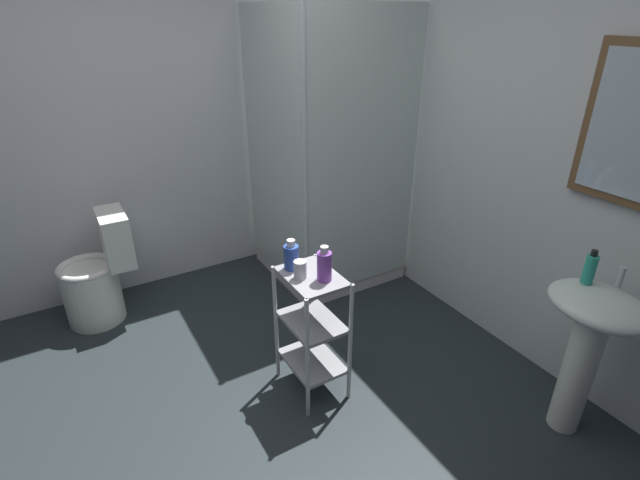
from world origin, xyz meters
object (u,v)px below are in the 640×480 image
(toilet, at_px, (98,278))
(storage_cart, at_px, (312,324))
(shower_stall, at_px, (324,223))
(shampoo_bottle_blue, at_px, (291,256))
(conditioner_bottle_purple, at_px, (324,265))
(hand_soap_bottle, at_px, (590,268))
(pedestal_sink, at_px, (590,335))
(rinse_cup, at_px, (300,270))

(toilet, xyz_separation_m, storage_cart, (1.33, 0.91, 0.12))
(shower_stall, xyz_separation_m, storage_cart, (1.04, -0.70, -0.03))
(shampoo_bottle_blue, distance_m, conditioner_bottle_purple, 0.21)
(toilet, xyz_separation_m, hand_soap_bottle, (2.15, 1.93, 0.57))
(toilet, relative_size, storage_cart, 1.03)
(shower_stall, relative_size, pedestal_sink, 2.47)
(toilet, bearing_deg, pedestal_sink, 40.33)
(hand_soap_bottle, xyz_separation_m, shampoo_bottle_blue, (-0.93, -1.07, -0.07))
(toilet, bearing_deg, shampoo_bottle_blue, 35.25)
(shampoo_bottle_blue, distance_m, rinse_cup, 0.11)
(hand_soap_bottle, bearing_deg, toilet, -138.04)
(toilet, bearing_deg, rinse_cup, 32.80)
(toilet, relative_size, shampoo_bottle_blue, 4.58)
(storage_cart, xyz_separation_m, shampoo_bottle_blue, (-0.11, -0.05, 0.38))
(toilet, xyz_separation_m, rinse_cup, (1.33, 0.85, 0.47))
(pedestal_sink, bearing_deg, shower_stall, -171.58)
(hand_soap_bottle, bearing_deg, conditioner_bottle_purple, -127.08)
(storage_cart, bearing_deg, toilet, -145.56)
(pedestal_sink, height_order, hand_soap_bottle, hand_soap_bottle)
(shower_stall, relative_size, toilet, 2.63)
(shower_stall, relative_size, storage_cart, 2.70)
(shower_stall, bearing_deg, pedestal_sink, 8.42)
(shampoo_bottle_blue, bearing_deg, pedestal_sink, 45.51)
(toilet, distance_m, hand_soap_bottle, 2.95)
(shower_stall, height_order, pedestal_sink, shower_stall)
(pedestal_sink, distance_m, conditioner_bottle_purple, 1.30)
(pedestal_sink, height_order, conditioner_bottle_purple, conditioner_bottle_purple)
(toilet, bearing_deg, shower_stall, 79.73)
(rinse_cup, bearing_deg, storage_cart, 82.70)
(conditioner_bottle_purple, bearing_deg, pedestal_sink, 48.76)
(storage_cart, relative_size, hand_soap_bottle, 4.39)
(pedestal_sink, bearing_deg, rinse_cup, -131.16)
(conditioner_bottle_purple, bearing_deg, shampoo_bottle_blue, -155.05)
(toilet, height_order, hand_soap_bottle, hand_soap_bottle)
(shower_stall, xyz_separation_m, toilet, (-0.29, -1.62, -0.15))
(rinse_cup, bearing_deg, shower_stall, 143.54)
(pedestal_sink, bearing_deg, shampoo_bottle_blue, -134.49)
(hand_soap_bottle, bearing_deg, storage_cart, -128.71)
(shampoo_bottle_blue, relative_size, conditioner_bottle_purple, 0.88)
(conditioner_bottle_purple, bearing_deg, shower_stall, 148.96)
(rinse_cup, bearing_deg, shampoo_bottle_blue, 176.36)
(hand_soap_bottle, bearing_deg, rinse_cup, -127.37)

